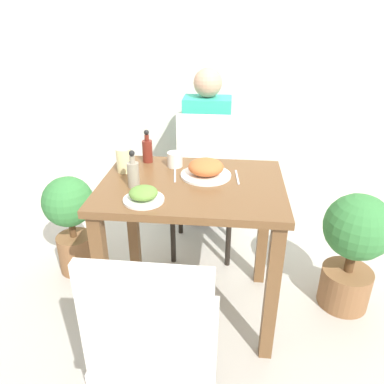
% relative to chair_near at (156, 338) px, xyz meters
% --- Properties ---
extents(ground_plane, '(16.00, 16.00, 0.00)m').
position_rel_chair_near_xyz_m(ground_plane, '(0.05, 0.71, -0.52)').
color(ground_plane, '#B7B2A8').
extents(wall_back, '(8.00, 0.05, 2.60)m').
position_rel_chair_near_xyz_m(wall_back, '(0.05, 2.17, 0.78)').
color(wall_back, beige).
rests_on(wall_back, ground_plane).
extents(dining_table, '(0.88, 0.67, 0.78)m').
position_rel_chair_near_xyz_m(dining_table, '(0.05, 0.71, 0.12)').
color(dining_table, brown).
rests_on(dining_table, ground_plane).
extents(chair_near, '(0.42, 0.42, 0.91)m').
position_rel_chair_near_xyz_m(chair_near, '(0.00, 0.00, 0.00)').
color(chair_near, silver).
rests_on(chair_near, ground_plane).
extents(chair_far, '(0.42, 0.42, 0.91)m').
position_rel_chair_near_xyz_m(chair_far, '(0.06, 1.39, 0.00)').
color(chair_far, silver).
rests_on(chair_far, ground_plane).
extents(food_plate, '(0.25, 0.25, 0.09)m').
position_rel_chair_near_xyz_m(food_plate, '(0.11, 0.80, 0.30)').
color(food_plate, white).
rests_on(food_plate, dining_table).
extents(side_plate, '(0.18, 0.18, 0.07)m').
position_rel_chair_near_xyz_m(side_plate, '(-0.14, 0.50, 0.29)').
color(side_plate, white).
rests_on(side_plate, dining_table).
extents(drink_cup, '(0.08, 0.08, 0.08)m').
position_rel_chair_near_xyz_m(drink_cup, '(-0.06, 0.91, 0.30)').
color(drink_cup, silver).
rests_on(drink_cup, dining_table).
extents(juice_glass, '(0.07, 0.07, 0.12)m').
position_rel_chair_near_xyz_m(juice_glass, '(-0.31, 0.81, 0.33)').
color(juice_glass, beige).
rests_on(juice_glass, dining_table).
extents(sauce_bottle, '(0.05, 0.05, 0.18)m').
position_rel_chair_near_xyz_m(sauce_bottle, '(-0.22, 0.96, 0.33)').
color(sauce_bottle, maroon).
rests_on(sauce_bottle, dining_table).
extents(condiment_bottle, '(0.05, 0.05, 0.18)m').
position_rel_chair_near_xyz_m(condiment_bottle, '(-0.22, 0.64, 0.33)').
color(condiment_bottle, gray).
rests_on(condiment_bottle, dining_table).
extents(fork_utensil, '(0.04, 0.18, 0.00)m').
position_rel_chair_near_xyz_m(fork_utensil, '(-0.05, 0.80, 0.27)').
color(fork_utensil, silver).
rests_on(fork_utensil, dining_table).
extents(spoon_utensil, '(0.02, 0.17, 0.00)m').
position_rel_chair_near_xyz_m(spoon_utensil, '(0.26, 0.80, 0.27)').
color(spoon_utensil, silver).
rests_on(spoon_utensil, dining_table).
extents(potted_plant_left, '(0.31, 0.31, 0.65)m').
position_rel_chair_near_xyz_m(potted_plant_left, '(-0.73, 0.98, -0.13)').
color(potted_plant_left, brown).
rests_on(potted_plant_left, ground_plane).
extents(potted_plant_right, '(0.35, 0.35, 0.69)m').
position_rel_chair_near_xyz_m(potted_plant_right, '(0.90, 0.84, -0.12)').
color(potted_plant_right, brown).
rests_on(potted_plant_right, ground_plane).
extents(person_figure, '(0.34, 0.22, 1.17)m').
position_rel_chair_near_xyz_m(person_figure, '(0.04, 1.75, 0.06)').
color(person_figure, '#2D3347').
rests_on(person_figure, ground_plane).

